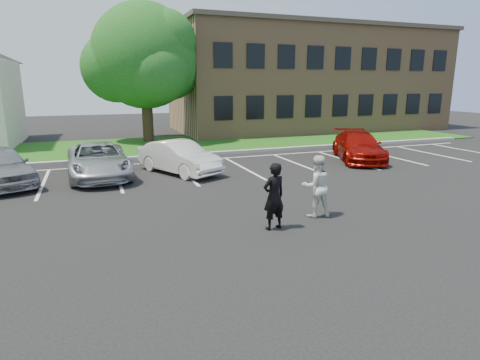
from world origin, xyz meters
name	(u,v)px	position (x,y,z in m)	size (l,w,h in m)	color
ground_plane	(254,236)	(0.00, 0.00, 0.00)	(90.00, 90.00, 0.00)	black
curb	(167,156)	(0.00, 12.00, 0.07)	(40.00, 0.30, 0.15)	gray
grass_strip	(155,146)	(0.00, 16.00, 0.04)	(44.00, 8.00, 0.08)	#1B510F
stall_lines	(209,166)	(1.40, 8.95, 0.01)	(34.00, 5.36, 0.01)	silver
office_building	(308,79)	(14.00, 21.99, 4.16)	(22.40, 10.40, 8.30)	#A27B54
tree	(146,59)	(-0.02, 18.17, 5.35)	(7.80, 7.20, 8.80)	black
man_black_suit	(274,196)	(0.69, 0.29, 0.90)	(0.66, 0.43, 1.81)	black
man_white_shirt	(316,186)	(2.30, 0.83, 0.91)	(0.88, 0.69, 1.82)	silver
car_silver_minivan	(98,160)	(-3.49, 8.43, 0.71)	(2.36, 5.12, 1.42)	#B3B5BC
car_white_sedan	(179,157)	(-0.20, 7.99, 0.70)	(1.48, 4.24, 1.40)	silver
car_red_compact	(358,146)	(8.96, 7.82, 0.71)	(1.98, 4.87, 1.41)	#870903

